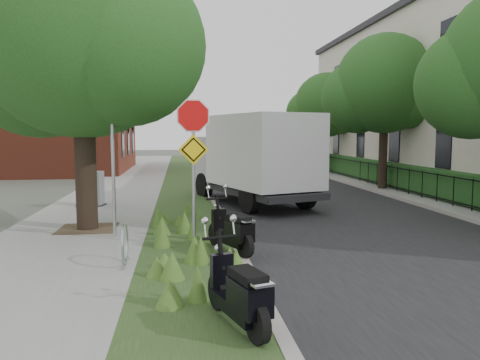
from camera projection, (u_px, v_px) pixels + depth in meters
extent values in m
plane|color=#4C5147|center=(265.00, 257.00, 9.50)|extent=(120.00, 120.00, 0.00)
cube|color=gray|center=(116.00, 194.00, 18.81)|extent=(3.50, 60.00, 0.12)
cube|color=#25431D|center=(185.00, 193.00, 19.17)|extent=(2.00, 60.00, 0.12)
cube|color=#9E9991|center=(209.00, 192.00, 19.29)|extent=(0.20, 60.00, 0.13)
cube|color=black|center=(292.00, 192.00, 19.75)|extent=(7.00, 60.00, 0.01)
cube|color=#9E9991|center=(371.00, 190.00, 20.19)|extent=(0.20, 60.00, 0.13)
cube|color=gray|center=(408.00, 189.00, 20.41)|extent=(3.20, 60.00, 0.12)
cylinder|color=black|center=(85.00, 139.00, 11.51)|extent=(0.52, 0.52, 4.48)
sphere|color=#244818|center=(81.00, 26.00, 11.24)|extent=(5.40, 5.40, 5.40)
sphere|color=#244818|center=(39.00, 59.00, 11.95)|extent=(4.05, 4.05, 4.05)
sphere|color=#244818|center=(124.00, 45.00, 10.76)|extent=(3.78, 3.78, 3.78)
cube|color=#473828|center=(88.00, 228.00, 11.74)|extent=(1.40, 1.40, 0.01)
cylinder|color=#A5A8AD|center=(113.00, 150.00, 10.65)|extent=(0.08, 0.08, 4.00)
torus|color=#A5A8AD|center=(125.00, 244.00, 8.51)|extent=(0.05, 0.77, 0.77)
cube|color=#A5A8AD|center=(123.00, 269.00, 8.19)|extent=(0.06, 0.06, 0.04)
cube|color=#A5A8AD|center=(127.00, 258.00, 8.90)|extent=(0.06, 0.06, 0.04)
cylinder|color=#A5A8AD|center=(194.00, 176.00, 9.75)|extent=(0.07, 0.07, 3.00)
cylinder|color=red|center=(193.00, 116.00, 9.59)|extent=(0.86, 0.03, 0.86)
cylinder|color=white|center=(193.00, 116.00, 9.61)|extent=(0.94, 0.02, 0.94)
cube|color=yellow|center=(193.00, 150.00, 9.66)|extent=(0.64, 0.03, 0.64)
cube|color=black|center=(387.00, 166.00, 20.18)|extent=(0.04, 24.00, 0.04)
cube|color=black|center=(386.00, 185.00, 20.26)|extent=(0.04, 24.00, 0.04)
cylinder|color=black|center=(387.00, 177.00, 20.22)|extent=(0.03, 0.03, 1.00)
cube|color=#194719|center=(402.00, 175.00, 20.31)|extent=(1.00, 24.00, 1.10)
cube|color=#2D2D33|center=(406.00, 91.00, 19.95)|extent=(0.25, 26.00, 0.60)
cube|color=maroon|center=(55.00, 109.00, 29.58)|extent=(9.00, 10.00, 8.00)
cube|color=#9E9991|center=(52.00, 43.00, 29.17)|extent=(9.40, 10.40, 0.40)
sphere|color=#244818|center=(473.00, 83.00, 12.46)|extent=(3.00, 3.00, 3.00)
cylinder|color=black|center=(383.00, 142.00, 20.04)|extent=(0.36, 0.36, 4.03)
sphere|color=#244818|center=(385.00, 84.00, 19.80)|extent=(4.20, 4.20, 4.20)
sphere|color=#244818|center=(358.00, 97.00, 20.35)|extent=(3.15, 3.15, 3.15)
sphere|color=#244818|center=(409.00, 93.00, 19.43)|extent=(2.94, 2.94, 2.94)
cylinder|color=black|center=(326.00, 142.00, 27.96)|extent=(0.36, 0.36, 3.64)
sphere|color=#244818|center=(326.00, 105.00, 27.73)|extent=(3.80, 3.80, 3.80)
sphere|color=#244818|center=(310.00, 113.00, 28.23)|extent=(2.85, 2.85, 2.85)
sphere|color=#244818|center=(341.00, 111.00, 27.40)|extent=(2.66, 2.66, 2.66)
cylinder|color=black|center=(216.00, 234.00, 9.96)|extent=(0.30, 0.49, 0.49)
cylinder|color=black|center=(245.00, 245.00, 8.97)|extent=(0.30, 0.49, 0.49)
cube|color=black|center=(231.00, 239.00, 9.43)|extent=(0.74, 1.12, 0.17)
cube|color=black|center=(239.00, 231.00, 9.13)|extent=(0.56, 0.70, 0.38)
cube|color=black|center=(238.00, 218.00, 9.14)|extent=(0.49, 0.63, 0.11)
cylinder|color=black|center=(218.00, 292.00, 6.36)|extent=(0.26, 0.50, 0.49)
cylinder|color=black|center=(257.00, 323.00, 5.32)|extent=(0.26, 0.50, 0.49)
cube|color=black|center=(238.00, 306.00, 5.80)|extent=(0.63, 1.12, 0.17)
cube|color=black|center=(249.00, 297.00, 5.48)|extent=(0.51, 0.68, 0.37)
cube|color=black|center=(248.00, 275.00, 5.50)|extent=(0.44, 0.62, 0.11)
cube|color=#262628|center=(254.00, 189.00, 16.42)|extent=(3.98, 6.18, 0.20)
cube|color=#B7BABC|center=(227.00, 159.00, 18.32)|extent=(2.62, 2.19, 1.75)
cube|color=white|center=(263.00, 150.00, 15.75)|extent=(3.64, 4.71, 2.40)
cube|color=#262628|center=(91.00, 205.00, 15.46)|extent=(0.95, 0.73, 0.04)
cube|color=slate|center=(91.00, 188.00, 15.40)|extent=(0.84, 0.62, 1.13)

